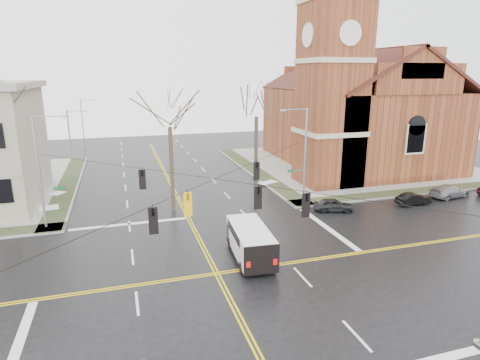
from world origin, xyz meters
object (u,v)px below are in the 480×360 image
object	(u,v)px
church	(353,103)
cargo_van	(250,239)
signal_pole_ne	(303,153)
tree_nw_near	(170,121)
tree_ne	(256,111)
streetlight_north_a	(71,142)
parked_car_b	(414,199)
parked_car_a	(333,205)
streetlight_north_b	(83,122)
parked_car_c	(450,191)
signal_pole_nw	(41,169)

from	to	relation	value
church	cargo_van	size ratio (longest dim) A/B	4.58
signal_pole_ne	tree_nw_near	bearing A→B (deg)	172.63
signal_pole_ne	tree_ne	world-z (taller)	tree_ne
streetlight_north_a	cargo_van	bearing A→B (deg)	-63.09
parked_car_b	tree_nw_near	world-z (taller)	tree_nw_near
cargo_van	tree_ne	xyz separation A→B (m)	(4.63, 12.12, 7.47)
church	parked_car_a	world-z (taller)	church
parked_car_a	church	bearing A→B (deg)	-17.64
streetlight_north_a	parked_car_a	xyz separation A→B (m)	(23.67, -19.60, -3.87)
signal_pole_ne	cargo_van	bearing A→B (deg)	-131.12
church	streetlight_north_b	distance (m)	42.53
parked_car_c	tree_ne	xyz separation A→B (m)	(-19.17, 4.98, 8.13)
signal_pole_nw	parked_car_a	size ratio (longest dim) A/B	2.56
tree_nw_near	church	bearing A→B (deg)	24.49
church	parked_car_c	bearing A→B (deg)	-83.71
church	signal_pole_nw	world-z (taller)	church
parked_car_a	parked_car_b	world-z (taller)	parked_car_a
streetlight_north_b	cargo_van	world-z (taller)	streetlight_north_b
signal_pole_nw	signal_pole_ne	bearing A→B (deg)	0.00
parked_car_b	tree_ne	distance (m)	17.29
cargo_van	tree_ne	size ratio (longest dim) A/B	0.49
streetlight_north_b	cargo_van	xyz separation A→B (m)	(13.37, -46.35, -3.16)
tree_nw_near	signal_pole_nw	bearing A→B (deg)	-171.34
signal_pole_nw	cargo_van	world-z (taller)	signal_pole_nw
church	tree_ne	xyz separation A→B (m)	(-17.41, -11.01, 0.35)
signal_pole_ne	streetlight_north_b	size ratio (longest dim) A/B	1.12
streetlight_north_b	tree_ne	xyz separation A→B (m)	(18.01, -34.23, 4.31)
signal_pole_ne	tree_nw_near	world-z (taller)	tree_nw_near
parked_car_b	tree_nw_near	xyz separation A→B (m)	(-22.28, 5.26, 7.59)
streetlight_north_a	tree_nw_near	bearing A→B (deg)	-56.88
church	parked_car_b	distance (m)	19.00
parked_car_a	tree_ne	size ratio (longest dim) A/B	0.29
signal_pole_ne	tree_nw_near	xyz separation A→B (m)	(-12.24, 1.58, 3.22)
streetlight_north_b	signal_pole_nw	bearing A→B (deg)	-91.05
church	signal_pole_ne	distance (m)	19.22
streetlight_north_b	tree_ne	bearing A→B (deg)	-62.26
signal_pole_ne	cargo_van	world-z (taller)	signal_pole_ne
parked_car_a	parked_car_c	xyz separation A→B (m)	(13.51, 0.39, 0.05)
signal_pole_ne	signal_pole_nw	xyz separation A→B (m)	(-22.64, 0.00, 0.00)
tree_ne	parked_car_c	bearing A→B (deg)	-14.55
streetlight_north_a	streetlight_north_b	world-z (taller)	same
parked_car_a	tree_ne	distance (m)	11.31
streetlight_north_b	streetlight_north_a	bearing A→B (deg)	-90.00
cargo_van	tree_ne	world-z (taller)	tree_ne
signal_pole_nw	streetlight_north_b	world-z (taller)	signal_pole_nw
streetlight_north_b	cargo_van	bearing A→B (deg)	-73.91
signal_pole_nw	streetlight_north_a	size ratio (longest dim) A/B	1.12
signal_pole_nw	cargo_van	size ratio (longest dim) A/B	1.50
church	parked_car_c	distance (m)	17.87
streetlight_north_a	parked_car_a	bearing A→B (deg)	-39.64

